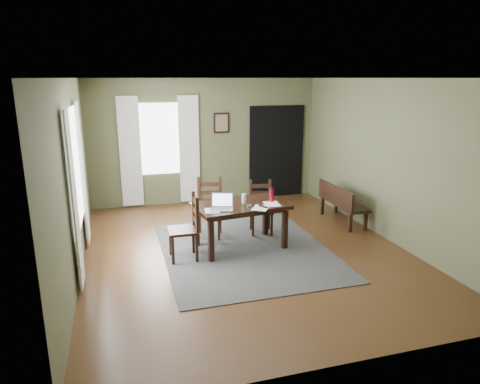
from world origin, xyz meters
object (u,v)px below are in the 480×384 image
object	(u,v)px
chair_back_left	(209,209)
chair_back_right	(261,208)
chair_end	(186,228)
water_bottle	(272,195)
dining_table	(240,209)
bench	(340,201)
laptop	(222,205)

from	to	relation	value
chair_back_left	chair_back_right	distance (m)	0.93
chair_end	water_bottle	size ratio (longest dim) A/B	4.08
chair_end	chair_back_right	distance (m)	1.67
dining_table	chair_back_left	world-z (taller)	chair_back_left
dining_table	bench	world-z (taller)	dining_table
chair_end	bench	size ratio (longest dim) A/B	0.79
chair_end	chair_back_right	bearing A→B (deg)	120.03
bench	water_bottle	distance (m)	1.86
chair_back_right	bench	bearing A→B (deg)	15.50
bench	laptop	distance (m)	2.70
water_bottle	dining_table	bearing A→B (deg)	178.03
chair_back_right	bench	world-z (taller)	chair_back_right
chair_back_right	laptop	distance (m)	1.22
dining_table	chair_back_right	xyz separation A→B (m)	(0.55, 0.58, -0.19)
dining_table	laptop	bearing A→B (deg)	-162.16
water_bottle	bench	bearing A→B (deg)	22.82
laptop	bench	bearing A→B (deg)	36.72
chair_back_right	bench	size ratio (longest dim) A/B	0.73
dining_table	water_bottle	world-z (taller)	water_bottle
laptop	chair_back_right	bearing A→B (deg)	58.01
chair_back_left	water_bottle	distance (m)	1.18
chair_back_left	chair_back_right	world-z (taller)	chair_back_left
chair_back_right	bench	distance (m)	1.64
bench	water_bottle	bearing A→B (deg)	112.82
dining_table	chair_back_right	bearing A→B (deg)	38.68
chair_back_right	laptop	size ratio (longest dim) A/B	2.24
dining_table	water_bottle	bearing A→B (deg)	-9.76
laptop	water_bottle	xyz separation A→B (m)	(0.87, 0.15, 0.05)
chair_back_left	chair_end	bearing A→B (deg)	-104.73
chair_back_left	chair_back_right	size ratio (longest dim) A/B	1.10
chair_back_left	chair_back_right	bearing A→B (deg)	12.38
chair_back_left	laptop	bearing A→B (deg)	-70.87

